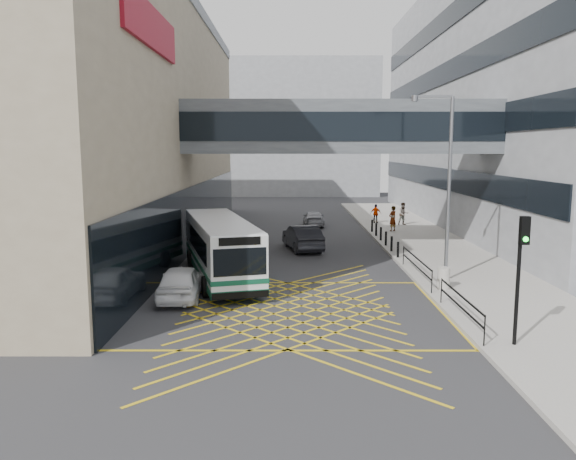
{
  "coord_description": "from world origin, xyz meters",
  "views": [
    {
      "loc": [
        0.03,
        -21.37,
        6.28
      ],
      "look_at": [
        0.0,
        4.0,
        2.6
      ],
      "focal_mm": 35.0,
      "sensor_mm": 36.0,
      "label": 1
    }
  ],
  "objects_px": {
    "car_dark": "(302,238)",
    "pedestrian_b": "(403,214)",
    "street_lamp": "(445,177)",
    "car_white": "(181,282)",
    "pedestrian_a": "(393,219)",
    "traffic_light": "(521,262)",
    "pedestrian_c": "(376,214)",
    "bus": "(220,247)",
    "litter_bin": "(444,278)",
    "car_silver": "(314,218)"
  },
  "relations": [
    {
      "from": "litter_bin",
      "to": "pedestrian_c",
      "type": "height_order",
      "value": "pedestrian_c"
    },
    {
      "from": "bus",
      "to": "traffic_light",
      "type": "distance_m",
      "value": 14.55
    },
    {
      "from": "pedestrian_a",
      "to": "pedestrian_b",
      "type": "relative_size",
      "value": 1.04
    },
    {
      "from": "bus",
      "to": "car_dark",
      "type": "distance_m",
      "value": 8.79
    },
    {
      "from": "pedestrian_b",
      "to": "bus",
      "type": "bearing_deg",
      "value": -137.06
    },
    {
      "from": "car_white",
      "to": "pedestrian_a",
      "type": "relative_size",
      "value": 2.45
    },
    {
      "from": "car_silver",
      "to": "pedestrian_a",
      "type": "bearing_deg",
      "value": 145.35
    },
    {
      "from": "car_dark",
      "to": "pedestrian_b",
      "type": "relative_size",
      "value": 2.78
    },
    {
      "from": "car_dark",
      "to": "pedestrian_a",
      "type": "distance_m",
      "value": 9.91
    },
    {
      "from": "car_white",
      "to": "litter_bin",
      "type": "bearing_deg",
      "value": -176.7
    },
    {
      "from": "street_lamp",
      "to": "bus",
      "type": "bearing_deg",
      "value": 175.83
    },
    {
      "from": "litter_bin",
      "to": "pedestrian_c",
      "type": "xyz_separation_m",
      "value": [
        0.4,
        22.11,
        0.31
      ]
    },
    {
      "from": "bus",
      "to": "pedestrian_b",
      "type": "bearing_deg",
      "value": 39.65
    },
    {
      "from": "street_lamp",
      "to": "car_dark",
      "type": "bearing_deg",
      "value": 127.6
    },
    {
      "from": "car_dark",
      "to": "pedestrian_b",
      "type": "bearing_deg",
      "value": -141.08
    },
    {
      "from": "litter_bin",
      "to": "car_silver",
      "type": "bearing_deg",
      "value": 102.59
    },
    {
      "from": "car_silver",
      "to": "pedestrian_c",
      "type": "height_order",
      "value": "pedestrian_c"
    },
    {
      "from": "car_silver",
      "to": "pedestrian_b",
      "type": "xyz_separation_m",
      "value": [
        7.24,
        -0.58,
        0.42
      ]
    },
    {
      "from": "bus",
      "to": "traffic_light",
      "type": "bearing_deg",
      "value": -59.21
    },
    {
      "from": "car_dark",
      "to": "pedestrian_b",
      "type": "height_order",
      "value": "pedestrian_b"
    },
    {
      "from": "street_lamp",
      "to": "pedestrian_c",
      "type": "relative_size",
      "value": 5.44
    },
    {
      "from": "pedestrian_a",
      "to": "car_dark",
      "type": "bearing_deg",
      "value": 7.89
    },
    {
      "from": "pedestrian_a",
      "to": "bus",
      "type": "bearing_deg",
      "value": 15.27
    },
    {
      "from": "car_white",
      "to": "traffic_light",
      "type": "xyz_separation_m",
      "value": [
        11.67,
        -6.17,
        2.1
      ]
    },
    {
      "from": "traffic_light",
      "to": "car_silver",
      "type": "bearing_deg",
      "value": 95.93
    },
    {
      "from": "pedestrian_b",
      "to": "pedestrian_c",
      "type": "bearing_deg",
      "value": 136.77
    },
    {
      "from": "street_lamp",
      "to": "pedestrian_b",
      "type": "relative_size",
      "value": 4.71
    },
    {
      "from": "car_dark",
      "to": "litter_bin",
      "type": "distance_m",
      "value": 12.02
    },
    {
      "from": "car_silver",
      "to": "pedestrian_a",
      "type": "xyz_separation_m",
      "value": [
        5.74,
        -3.97,
        0.46
      ]
    },
    {
      "from": "street_lamp",
      "to": "car_white",
      "type": "bearing_deg",
      "value": -165.02
    },
    {
      "from": "litter_bin",
      "to": "car_white",
      "type": "bearing_deg",
      "value": -174.49
    },
    {
      "from": "street_lamp",
      "to": "pedestrian_a",
      "type": "bearing_deg",
      "value": 89.66
    },
    {
      "from": "bus",
      "to": "pedestrian_a",
      "type": "xyz_separation_m",
      "value": [
        11.13,
        14.75,
        -0.45
      ]
    },
    {
      "from": "car_dark",
      "to": "pedestrian_a",
      "type": "height_order",
      "value": "pedestrian_a"
    },
    {
      "from": "litter_bin",
      "to": "pedestrian_a",
      "type": "xyz_separation_m",
      "value": [
        0.95,
        17.5,
        0.47
      ]
    },
    {
      "from": "car_dark",
      "to": "car_silver",
      "type": "bearing_deg",
      "value": -108.38
    },
    {
      "from": "bus",
      "to": "street_lamp",
      "type": "distance_m",
      "value": 11.13
    },
    {
      "from": "car_white",
      "to": "car_dark",
      "type": "xyz_separation_m",
      "value": [
        5.39,
        11.52,
        0.05
      ]
    },
    {
      "from": "pedestrian_a",
      "to": "car_silver",
      "type": "bearing_deg",
      "value": -72.37
    },
    {
      "from": "traffic_light",
      "to": "street_lamp",
      "type": "bearing_deg",
      "value": 85.58
    },
    {
      "from": "traffic_light",
      "to": "litter_bin",
      "type": "height_order",
      "value": "traffic_light"
    },
    {
      "from": "car_dark",
      "to": "litter_bin",
      "type": "relative_size",
      "value": 5.31
    },
    {
      "from": "car_dark",
      "to": "litter_bin",
      "type": "xyz_separation_m",
      "value": [
        5.98,
        -10.42,
        -0.15
      ]
    },
    {
      "from": "car_silver",
      "to": "car_dark",
      "type": "bearing_deg",
      "value": 83.9
    },
    {
      "from": "street_lamp",
      "to": "litter_bin",
      "type": "relative_size",
      "value": 9.0
    },
    {
      "from": "bus",
      "to": "pedestrian_a",
      "type": "height_order",
      "value": "bus"
    },
    {
      "from": "traffic_light",
      "to": "pedestrian_c",
      "type": "distance_m",
      "value": 29.44
    },
    {
      "from": "street_lamp",
      "to": "pedestrian_c",
      "type": "xyz_separation_m",
      "value": [
        0.06,
        20.48,
        -4.07
      ]
    },
    {
      "from": "pedestrian_c",
      "to": "traffic_light",
      "type": "bearing_deg",
      "value": 112.6
    },
    {
      "from": "car_silver",
      "to": "pedestrian_a",
      "type": "distance_m",
      "value": 7.0
    }
  ]
}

